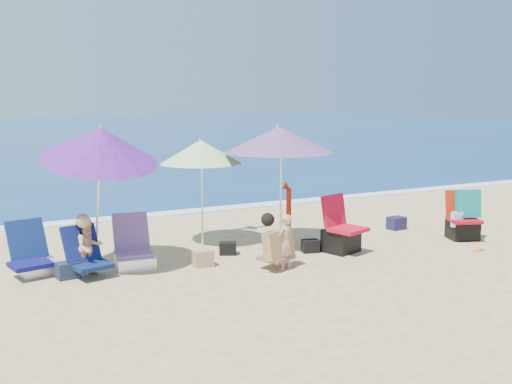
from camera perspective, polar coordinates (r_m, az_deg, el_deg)
name	(u,v)px	position (r m, az deg, el deg)	size (l,w,h in m)	color
ground	(301,266)	(9.52, 4.40, -7.27)	(120.00, 120.00, 0.00)	#D8BC84
sea	(20,132)	(53.06, -22.07, 5.46)	(120.00, 80.00, 0.12)	navy
foam	(189,212)	(14.00, -6.60, -1.93)	(120.00, 0.50, 0.04)	white
umbrella_turquoise	(279,140)	(10.36, 2.24, 5.14)	(2.43, 2.43, 2.23)	white
umbrella_striped	(201,152)	(10.59, -5.43, 3.92)	(1.65, 1.65, 1.98)	white
umbrella_blue	(100,144)	(9.16, -14.96, 4.52)	(1.99, 2.05, 2.44)	white
furled_umbrella	(288,212)	(10.50, 3.15, -1.96)	(0.15, 0.24, 1.22)	#A01D0B
chair_navy	(34,260)	(9.70, -20.85, -6.21)	(0.80, 0.91, 0.81)	#0E0E4F
chair_rainbow	(134,253)	(9.68, -11.86, -5.82)	(0.66, 0.82, 0.82)	#DB4D51
camp_chair_left	(341,235)	(10.42, 8.30, -4.19)	(0.75, 0.82, 1.01)	red
camp_chair_right	(463,221)	(11.88, 19.58, -2.71)	(0.76, 0.76, 0.99)	#9F0B16
person_center	(281,243)	(9.24, 2.41, -4.96)	(0.65, 0.61, 0.90)	tan
person_left	(88,247)	(9.25, -16.11, -5.21)	(0.71, 0.76, 0.99)	tan
bag_navy_a	(68,270)	(9.30, -17.92, -7.29)	(0.35, 0.28, 0.25)	#1B233C
bag_black_a	(228,248)	(10.20, -2.77, -5.52)	(0.36, 0.32, 0.21)	black
bag_tan	(203,258)	(9.50, -5.19, -6.49)	(0.31, 0.23, 0.26)	#A2775C
bag_navy_b	(396,223)	(12.46, 13.56, -2.97)	(0.36, 0.28, 0.26)	#1B1937
bag_black_b	(310,246)	(10.37, 5.33, -5.28)	(0.33, 0.26, 0.23)	black
orange_item	(479,250)	(11.16, 20.95, -5.33)	(0.23, 0.16, 0.03)	orange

